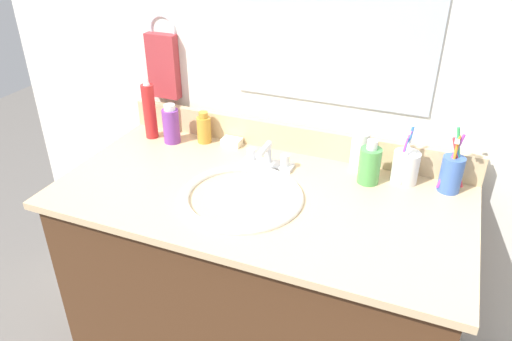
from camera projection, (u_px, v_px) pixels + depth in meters
The scene contains 17 objects.
vanity_cabinet at pixel (259, 295), 1.56m from camera, with size 1.11×0.54×0.73m, color #4C2D19.
countertop at pixel (259, 196), 1.38m from camera, with size 1.16×0.59×0.02m, color #D1B284.
backsplash at pixel (292, 138), 1.58m from camera, with size 1.16×0.02×0.09m, color #D1B284.
back_wall at pixel (296, 169), 1.70m from camera, with size 2.26×0.04×1.30m, color white.
mirror_panel at pixel (335, 9), 1.37m from camera, with size 0.60×0.01×0.56m, color #B2BCC6.
towel_ring at pixel (163, 29), 1.62m from camera, with size 0.10×0.10×0.01m, color silver.
hand_towel at pixel (163, 66), 1.67m from camera, with size 0.11×0.04×0.22m, color #A53338.
sink_basin at pixel (242, 207), 1.36m from camera, with size 0.34×0.34×0.11m.
faucet at pixel (267, 158), 1.49m from camera, with size 0.16×0.10×0.08m.
bottle_cream_purple at pixel (171, 125), 1.62m from camera, with size 0.06×0.06×0.13m.
bottle_oil_amber at pixel (204, 129), 1.63m from camera, with size 0.05×0.05×0.11m.
bottle_toner_green at pixel (370, 165), 1.40m from camera, with size 0.06×0.06×0.13m.
bottle_lotion_white at pixel (360, 151), 1.46m from camera, with size 0.05×0.05×0.14m.
bottle_spray_red at pixel (149, 110), 1.64m from camera, with size 0.04×0.04×0.22m.
cup_blue_plastic at pixel (452, 172), 1.35m from camera, with size 0.08×0.06×0.20m.
cup_white_ceramic at pixel (405, 166), 1.40m from camera, with size 0.08×0.09×0.19m.
soap_bar at pixel (232, 142), 1.63m from camera, with size 0.06×0.04×0.02m, color white.
Camera 1 is at (0.43, -1.08, 1.48)m, focal length 34.25 mm.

